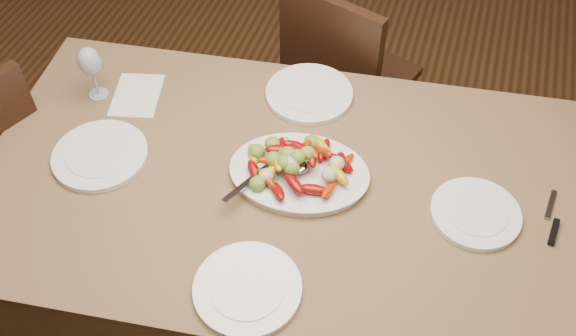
% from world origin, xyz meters
% --- Properties ---
extents(floor, '(6.00, 6.00, 0.00)m').
position_xyz_m(floor, '(0.00, 0.00, 0.00)').
color(floor, '#392311').
rests_on(floor, ground).
extents(dining_table, '(1.94, 1.24, 0.76)m').
position_xyz_m(dining_table, '(0.16, 0.10, 0.38)').
color(dining_table, brown).
rests_on(dining_table, ground).
extents(chair_far, '(0.54, 0.54, 0.95)m').
position_xyz_m(chair_far, '(0.17, 0.94, 0.47)').
color(chair_far, black).
rests_on(chair_far, ground).
extents(serving_platter, '(0.43, 0.34, 0.02)m').
position_xyz_m(serving_platter, '(0.19, 0.13, 0.77)').
color(serving_platter, white).
rests_on(serving_platter, dining_table).
extents(roasted_vegetables, '(0.35, 0.26, 0.09)m').
position_xyz_m(roasted_vegetables, '(0.19, 0.13, 0.83)').
color(roasted_vegetables, '#740706').
rests_on(roasted_vegetables, serving_platter).
extents(serving_spoon, '(0.28, 0.16, 0.03)m').
position_xyz_m(serving_spoon, '(0.13, 0.09, 0.81)').
color(serving_spoon, '#9EA0A8').
rests_on(serving_spoon, serving_platter).
extents(plate_left, '(0.29, 0.29, 0.02)m').
position_xyz_m(plate_left, '(-0.41, 0.02, 0.77)').
color(plate_left, white).
rests_on(plate_left, dining_table).
extents(plate_right, '(0.25, 0.25, 0.02)m').
position_xyz_m(plate_right, '(0.70, 0.14, 0.77)').
color(plate_right, white).
rests_on(plate_right, dining_table).
extents(plate_far, '(0.29, 0.29, 0.02)m').
position_xyz_m(plate_far, '(0.12, 0.48, 0.77)').
color(plate_far, white).
rests_on(plate_far, dining_table).
extents(plate_near, '(0.28, 0.28, 0.02)m').
position_xyz_m(plate_near, '(0.17, -0.28, 0.77)').
color(plate_near, white).
rests_on(plate_near, dining_table).
extents(wine_glass, '(0.08, 0.08, 0.20)m').
position_xyz_m(wine_glass, '(-0.55, 0.27, 0.86)').
color(wine_glass, '#8C99A5').
rests_on(wine_glass, dining_table).
extents(menu_card, '(0.20, 0.24, 0.00)m').
position_xyz_m(menu_card, '(-0.43, 0.31, 0.76)').
color(menu_card, silver).
rests_on(menu_card, dining_table).
extents(table_knife, '(0.05, 0.20, 0.01)m').
position_xyz_m(table_knife, '(0.91, 0.19, 0.76)').
color(table_knife, '#9EA0A8').
rests_on(table_knife, dining_table).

